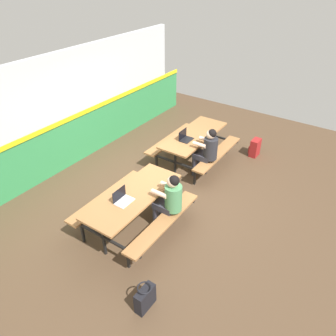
# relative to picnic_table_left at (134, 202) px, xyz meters

# --- Properties ---
(ground_plane) EXTENTS (10.00, 10.00, 0.02)m
(ground_plane) POSITION_rel_picnic_table_left_xyz_m (1.28, 0.11, -0.59)
(ground_plane) COLOR #4C3826
(accent_backdrop) EXTENTS (8.00, 0.14, 2.60)m
(accent_backdrop) POSITION_rel_picnic_table_left_xyz_m (1.28, 2.66, 0.67)
(accent_backdrop) COLOR #338C4C
(accent_backdrop) RESTS_ON ground
(picnic_table_left) EXTENTS (1.98, 1.58, 0.74)m
(picnic_table_left) POSITION_rel_picnic_table_left_xyz_m (0.00, 0.00, 0.00)
(picnic_table_left) COLOR #9E6B3D
(picnic_table_left) RESTS_ON ground
(picnic_table_right) EXTENTS (1.98, 1.58, 0.74)m
(picnic_table_right) POSITION_rel_picnic_table_left_xyz_m (2.57, 0.31, 0.00)
(picnic_table_right) COLOR #9E6B3D
(picnic_table_right) RESTS_ON ground
(student_nearer) EXTENTS (0.36, 0.53, 1.21)m
(student_nearer) POSITION_rel_picnic_table_left_xyz_m (0.31, -0.55, 0.13)
(student_nearer) COLOR #2D2D38
(student_nearer) RESTS_ON ground
(student_further) EXTENTS (0.36, 0.53, 1.21)m
(student_further) POSITION_rel_picnic_table_left_xyz_m (2.18, -0.26, 0.13)
(student_further) COLOR #2D2D38
(student_further) RESTS_ON ground
(laptop_silver) EXTENTS (0.32, 0.22, 0.22)m
(laptop_silver) POSITION_rel_picnic_table_left_xyz_m (-0.23, 0.03, 0.21)
(laptop_silver) COLOR silver
(laptop_silver) RESTS_ON picnic_table_left
(laptop_dark) EXTENTS (0.32, 0.22, 0.22)m
(laptop_dark) POSITION_rel_picnic_table_left_xyz_m (2.22, 0.34, 0.21)
(laptop_dark) COLOR black
(laptop_dark) RESTS_ON picnic_table_right
(backpack_dark) EXTENTS (0.30, 0.22, 0.44)m
(backpack_dark) POSITION_rel_picnic_table_left_xyz_m (3.69, -0.80, -0.36)
(backpack_dark) COLOR maroon
(backpack_dark) RESTS_ON ground
(tote_bag_bright) EXTENTS (0.34, 0.21, 0.43)m
(tote_bag_bright) POSITION_rel_picnic_table_left_xyz_m (-1.20, -1.18, -0.38)
(tote_bag_bright) COLOR black
(tote_bag_bright) RESTS_ON ground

